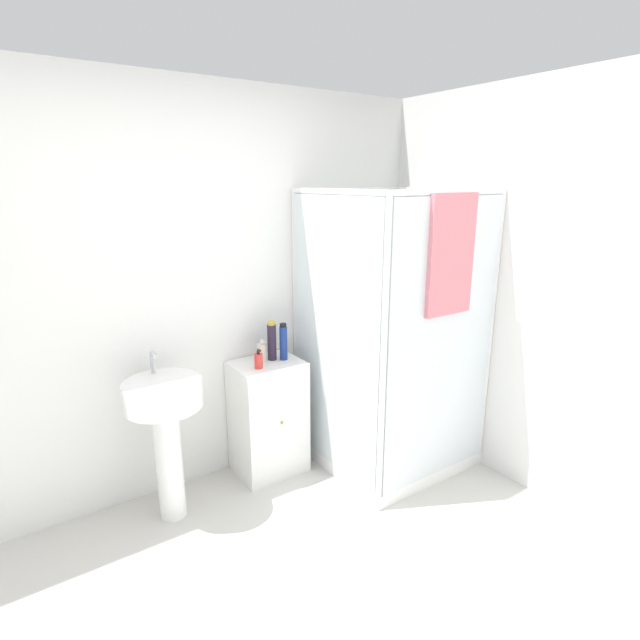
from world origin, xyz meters
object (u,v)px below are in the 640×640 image
(sink, at_px, (165,420))
(soap_dispenser, at_px, (258,361))
(shampoo_bottle_tall_black, at_px, (272,341))
(shampoo_bottle_blue, at_px, (283,342))
(lotion_bottle_white, at_px, (262,353))

(sink, distance_m, soap_dispenser, 0.66)
(sink, height_order, shampoo_bottle_tall_black, shampoo_bottle_tall_black)
(sink, bearing_deg, shampoo_bottle_blue, 6.73)
(sink, distance_m, shampoo_bottle_blue, 0.89)
(lotion_bottle_white, bearing_deg, shampoo_bottle_tall_black, -2.21)
(shampoo_bottle_blue, bearing_deg, soap_dispenser, -166.74)
(sink, height_order, soap_dispenser, sink)
(shampoo_bottle_tall_black, xyz_separation_m, shampoo_bottle_blue, (0.06, -0.04, -0.01))
(shampoo_bottle_blue, xyz_separation_m, lotion_bottle_white, (-0.14, 0.04, -0.06))
(shampoo_bottle_blue, relative_size, lotion_bottle_white, 1.64)
(shampoo_bottle_blue, distance_m, lotion_bottle_white, 0.16)
(lotion_bottle_white, bearing_deg, soap_dispenser, -127.69)
(sink, distance_m, lotion_bottle_white, 0.74)
(sink, xyz_separation_m, lotion_bottle_white, (0.70, 0.14, 0.22))
(soap_dispenser, relative_size, shampoo_bottle_tall_black, 0.49)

